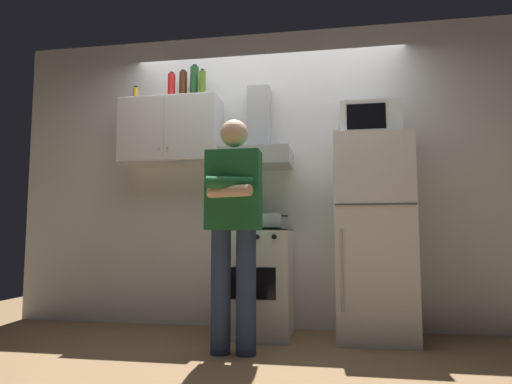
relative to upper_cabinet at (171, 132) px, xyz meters
name	(u,v)px	position (x,y,z in m)	size (l,w,h in m)	color
ground_plane	(256,343)	(0.85, -0.37, -1.75)	(7.00, 7.00, 0.00)	olive
back_wall_tiled	(267,177)	(0.85, 0.23, -0.40)	(4.80, 0.10, 2.70)	white
upper_cabinet	(171,132)	(0.00, 0.00, 0.00)	(0.90, 0.37, 0.60)	silver
stove_oven	(255,282)	(0.80, -0.13, -1.32)	(0.60, 0.62, 0.87)	white
range_hood	(258,145)	(0.80, 0.00, -0.15)	(0.60, 0.44, 0.75)	#B7BABF
refrigerator	(373,237)	(1.75, -0.12, -0.95)	(0.60, 0.62, 1.60)	white
microwave	(369,122)	(1.75, -0.11, -0.01)	(0.48, 0.37, 0.28)	silver
person_standing	(233,223)	(0.75, -0.73, -0.85)	(0.38, 0.33, 1.64)	navy
cooking_pot	(269,221)	(0.93, -0.24, -0.82)	(0.31, 0.21, 0.11)	#B7BABF
bottle_rum_dark	(183,86)	(0.10, 0.04, 0.44)	(0.07, 0.07, 0.29)	#47230F
bottle_spice_jar	(136,95)	(-0.36, 0.02, 0.37)	(0.05, 0.05, 0.16)	gold
bottle_olive_oil	(202,84)	(0.30, -0.03, 0.42)	(0.06, 0.06, 0.26)	#4C6B19
bottle_wine_green	(194,83)	(0.21, 0.02, 0.45)	(0.08, 0.08, 0.32)	#19471E
bottle_soda_red	(171,87)	(0.00, -0.01, 0.42)	(0.07, 0.07, 0.26)	red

